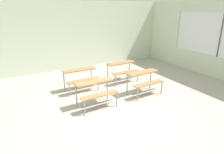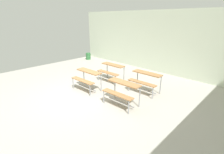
% 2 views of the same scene
% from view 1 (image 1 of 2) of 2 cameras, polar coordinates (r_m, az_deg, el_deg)
% --- Properties ---
extents(ground, '(10.00, 9.00, 0.05)m').
position_cam_1_polar(ground, '(5.43, 0.54, -10.37)').
color(ground, '#ADA89E').
extents(wall_back, '(10.00, 0.12, 3.00)m').
position_cam_1_polar(wall_back, '(8.98, -13.96, 11.46)').
color(wall_back, beige).
rests_on(wall_back, ground).
extents(desk_bench_r0c0, '(1.12, 0.63, 0.74)m').
position_cam_1_polar(desk_bench_r0c0, '(5.47, -4.68, -3.32)').
color(desk_bench_r0c0, '#A87547').
rests_on(desk_bench_r0c0, ground).
extents(desk_bench_r0c1, '(1.12, 0.63, 0.74)m').
position_cam_1_polar(desk_bench_r0c1, '(6.34, 9.50, -0.26)').
color(desk_bench_r0c1, '#A87547').
rests_on(desk_bench_r0c1, ground).
extents(desk_bench_r1c0, '(1.11, 0.61, 0.74)m').
position_cam_1_polar(desk_bench_r1c0, '(6.61, -9.25, 0.60)').
color(desk_bench_r1c0, '#A87547').
rests_on(desk_bench_r1c0, ground).
extents(desk_bench_r1c1, '(1.12, 0.63, 0.74)m').
position_cam_1_polar(desk_bench_r1c1, '(7.35, 3.09, 2.78)').
color(desk_bench_r1c1, '#A87547').
rests_on(desk_bench_r1c1, ground).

